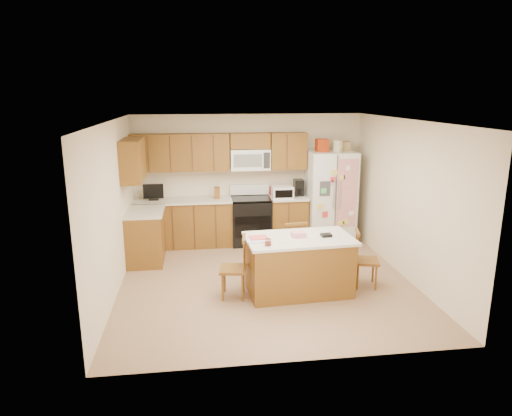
{
  "coord_description": "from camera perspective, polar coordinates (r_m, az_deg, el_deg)",
  "views": [
    {
      "loc": [
        -1.04,
        -6.63,
        2.88
      ],
      "look_at": [
        -0.11,
        0.35,
        1.11
      ],
      "focal_mm": 32.0,
      "sensor_mm": 36.0,
      "label": 1
    }
  ],
  "objects": [
    {
      "name": "windsor_chair_back",
      "position": [
        7.45,
        4.66,
        -5.13
      ],
      "size": [
        0.42,
        0.4,
        0.91
      ],
      "color": "brown",
      "rests_on": "ground"
    },
    {
      "name": "refrigerator",
      "position": [
        9.11,
        9.24,
        1.51
      ],
      "size": [
        0.9,
        0.79,
        2.04
      ],
      "color": "white",
      "rests_on": "ground"
    },
    {
      "name": "stove",
      "position": [
        8.96,
        -0.65,
        -1.46
      ],
      "size": [
        0.76,
        0.65,
        1.13
      ],
      "color": "black",
      "rests_on": "ground"
    },
    {
      "name": "windsor_chair_right",
      "position": [
        7.19,
        13.44,
        -6.36
      ],
      "size": [
        0.44,
        0.45,
        0.88
      ],
      "color": "brown",
      "rests_on": "ground"
    },
    {
      "name": "cabinetry",
      "position": [
        8.65,
        -7.02,
        0.87
      ],
      "size": [
        3.36,
        1.56,
        2.15
      ],
      "color": "brown",
      "rests_on": "ground"
    },
    {
      "name": "ground",
      "position": [
        7.31,
        1.22,
        -9.12
      ],
      "size": [
        4.5,
        4.5,
        0.0
      ],
      "primitive_type": "plane",
      "color": "#996E4F",
      "rests_on": "ground"
    },
    {
      "name": "windsor_chair_left",
      "position": [
        6.63,
        -2.67,
        -7.56
      ],
      "size": [
        0.43,
        0.45,
        0.91
      ],
      "color": "brown",
      "rests_on": "ground"
    },
    {
      "name": "island",
      "position": [
        6.81,
        5.35,
        -7.05
      ],
      "size": [
        1.61,
        1.0,
        0.94
      ],
      "color": "brown",
      "rests_on": "ground"
    },
    {
      "name": "room_shell",
      "position": [
        6.87,
        1.29,
        2.0
      ],
      "size": [
        4.6,
        4.6,
        2.52
      ],
      "color": "beige",
      "rests_on": "ground"
    }
  ]
}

